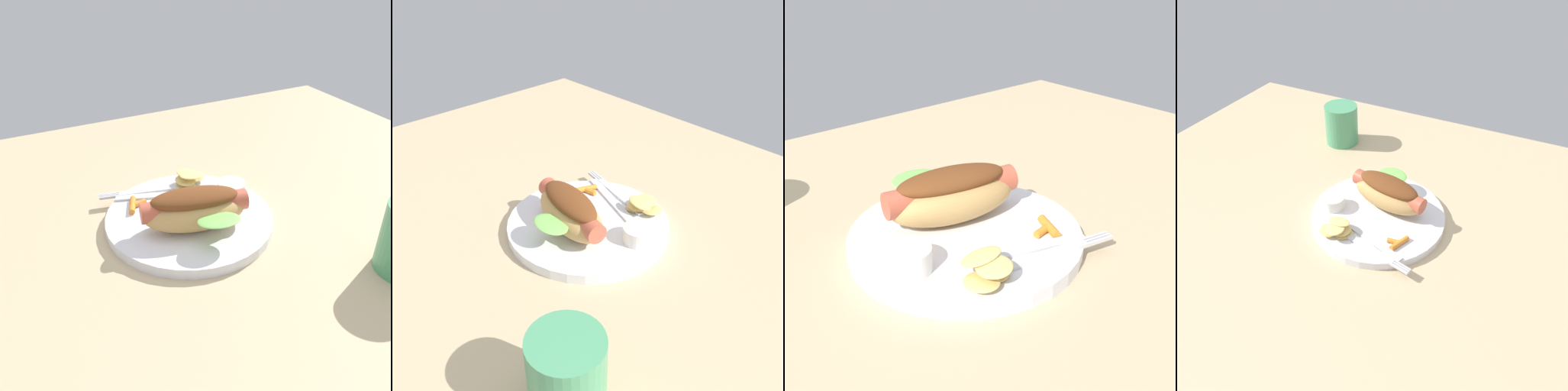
% 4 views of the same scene
% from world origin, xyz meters
% --- Properties ---
extents(ground_plane, '(1.20, 0.90, 0.02)m').
position_xyz_m(ground_plane, '(0.00, 0.00, -0.01)').
color(ground_plane, tan).
extents(plate, '(0.25, 0.25, 0.02)m').
position_xyz_m(plate, '(-0.01, -0.01, 0.01)').
color(plate, white).
rests_on(plate, ground_plane).
extents(hot_dog, '(0.16, 0.12, 0.06)m').
position_xyz_m(hot_dog, '(-0.01, -0.04, 0.05)').
color(hot_dog, tan).
rests_on(hot_dog, plate).
extents(sauce_ramekin, '(0.04, 0.04, 0.02)m').
position_xyz_m(sauce_ramekin, '(0.08, 0.01, 0.03)').
color(sauce_ramekin, white).
rests_on(sauce_ramekin, plate).
extents(fork, '(0.16, 0.05, 0.00)m').
position_xyz_m(fork, '(-0.03, 0.08, 0.02)').
color(fork, silver).
rests_on(fork, plate).
extents(knife, '(0.14, 0.06, 0.00)m').
position_xyz_m(knife, '(-0.03, 0.06, 0.02)').
color(knife, silver).
rests_on(knife, plate).
extents(chips_pile, '(0.07, 0.05, 0.03)m').
position_xyz_m(chips_pile, '(0.03, 0.07, 0.03)').
color(chips_pile, '#E1C371').
rests_on(chips_pile, plate).
extents(carrot_garnish, '(0.03, 0.04, 0.01)m').
position_xyz_m(carrot_garnish, '(-0.07, 0.05, 0.02)').
color(carrot_garnish, orange).
rests_on(carrot_garnish, plate).
extents(drinking_cup, '(0.08, 0.08, 0.10)m').
position_xyz_m(drinking_cup, '(0.20, -0.23, 0.05)').
color(drinking_cup, '#4C9E6B').
rests_on(drinking_cup, ground_plane).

